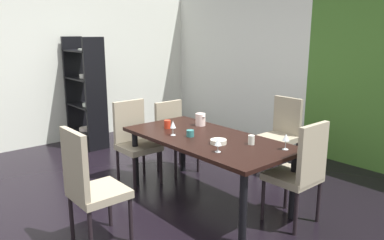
{
  "coord_description": "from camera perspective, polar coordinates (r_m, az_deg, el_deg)",
  "views": [
    {
      "loc": [
        3.36,
        -2.23,
        1.83
      ],
      "look_at": [
        0.21,
        0.46,
        0.85
      ],
      "focal_mm": 35.0,
      "sensor_mm": 36.0,
      "label": 1
    }
  ],
  "objects": [
    {
      "name": "ground_plane",
      "position": [
        4.43,
        -6.43,
        -11.3
      ],
      "size": [
        5.74,
        5.61,
        0.02
      ],
      "primitive_type": "cube",
      "color": "black"
    },
    {
      "name": "back_panel_interior",
      "position": [
        6.86,
        6.38,
        8.61
      ],
      "size": [
        3.11,
        0.1,
        2.56
      ],
      "primitive_type": "cube",
      "color": "silver",
      "rests_on": "ground_plane"
    },
    {
      "name": "left_interior_panel",
      "position": [
        6.59,
        -20.78,
        7.65
      ],
      "size": [
        0.1,
        5.61,
        2.56
      ],
      "primitive_type": "cube",
      "color": "silver",
      "rests_on": "ground_plane"
    },
    {
      "name": "dining_table",
      "position": [
        4.05,
        2.27,
        -3.67
      ],
      "size": [
        1.93,
        0.94,
        0.73
      ],
      "color": "black",
      "rests_on": "ground_plane"
    },
    {
      "name": "chair_head_far",
      "position": [
        5.09,
        13.45,
        -1.66
      ],
      "size": [
        0.44,
        0.45,
        0.99
      ],
      "rotation": [
        0.0,
        0.0,
        3.14
      ],
      "color": "gray",
      "rests_on": "ground_plane"
    },
    {
      "name": "chair_right_far",
      "position": [
        3.7,
        16.2,
        -7.27
      ],
      "size": [
        0.44,
        0.44,
        1.02
      ],
      "rotation": [
        0.0,
        0.0,
        1.57
      ],
      "color": "gray",
      "rests_on": "ground_plane"
    },
    {
      "name": "chair_head_near",
      "position": [
        3.34,
        -15.41,
        -9.32
      ],
      "size": [
        0.44,
        0.44,
        1.06
      ],
      "color": "gray",
      "rests_on": "ground_plane"
    },
    {
      "name": "chair_left_near",
      "position": [
        4.64,
        -8.72,
        -2.77
      ],
      "size": [
        0.45,
        0.44,
        1.01
      ],
      "rotation": [
        0.0,
        0.0,
        -1.57
      ],
      "color": "gray",
      "rests_on": "ground_plane"
    },
    {
      "name": "chair_left_far",
      "position": [
        4.98,
        -2.72,
        -1.86
      ],
      "size": [
        0.45,
        0.44,
        0.93
      ],
      "rotation": [
        0.0,
        0.0,
        -1.57
      ],
      "color": "gray",
      "rests_on": "ground_plane"
    },
    {
      "name": "display_shelf",
      "position": [
        6.3,
        -15.96,
        3.99
      ],
      "size": [
        0.82,
        0.35,
        1.76
      ],
      "color": "black",
      "rests_on": "ground_plane"
    },
    {
      "name": "wine_glass_corner",
      "position": [
        3.68,
        14.13,
        -2.66
      ],
      "size": [
        0.07,
        0.07,
        0.16
      ],
      "color": "silver",
      "rests_on": "dining_table"
    },
    {
      "name": "wine_glass_front",
      "position": [
        4.07,
        -2.92,
        -0.76
      ],
      "size": [
        0.06,
        0.06,
        0.16
      ],
      "color": "silver",
      "rests_on": "dining_table"
    },
    {
      "name": "wine_glass_near_window",
      "position": [
        3.51,
        3.98,
        -3.39
      ],
      "size": [
        0.07,
        0.07,
        0.14
      ],
      "color": "silver",
      "rests_on": "dining_table"
    },
    {
      "name": "serving_bowl_east",
      "position": [
        3.79,
        4.05,
        -3.3
      ],
      "size": [
        0.17,
        0.17,
        0.04
      ],
      "primitive_type": "cylinder",
      "color": "beige",
      "rests_on": "dining_table"
    },
    {
      "name": "cup_south",
      "position": [
        4.03,
        -0.28,
        -2.05
      ],
      "size": [
        0.08,
        0.08,
        0.07
      ],
      "primitive_type": "cylinder",
      "color": "#2E6F6E",
      "rests_on": "dining_table"
    },
    {
      "name": "cup_north",
      "position": [
        4.39,
        -3.76,
        -0.65
      ],
      "size": [
        0.08,
        0.08,
        0.1
      ],
      "primitive_type": "cylinder",
      "color": "red",
      "rests_on": "dining_table"
    },
    {
      "name": "cup_center",
      "position": [
        3.8,
        9.03,
        -3.01
      ],
      "size": [
        0.07,
        0.07,
        0.09
      ],
      "primitive_type": "cylinder",
      "color": "silver",
      "rests_on": "dining_table"
    },
    {
      "name": "pitcher_left",
      "position": [
        4.5,
        1.31,
        0.09
      ],
      "size": [
        0.14,
        0.12,
        0.15
      ],
      "color": "#F7DAD2",
      "rests_on": "dining_table"
    }
  ]
}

